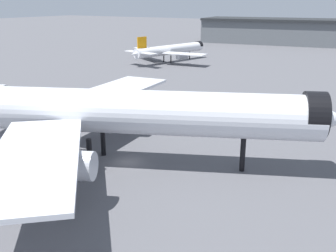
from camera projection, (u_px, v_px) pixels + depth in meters
name	position (u px, v px, depth m)	size (l,w,h in m)	color
ground	(128.00, 162.00, 61.12)	(900.00, 900.00, 0.00)	#56565B
airliner_near_gate	(111.00, 112.00, 57.98)	(63.94, 57.23, 18.75)	silver
airliner_far_taxiway	(170.00, 50.00, 158.36)	(36.78, 40.94, 10.99)	white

